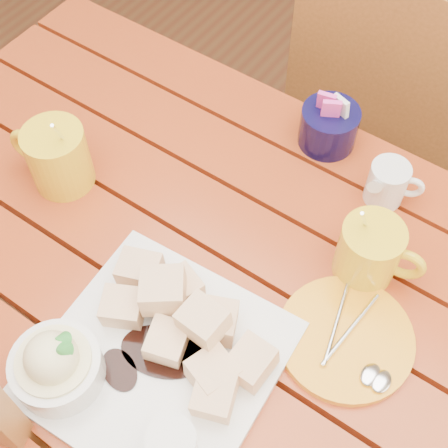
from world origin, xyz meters
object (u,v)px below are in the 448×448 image
Objects in this scene: coffee_mug_right at (371,252)px; dessert_plate at (138,357)px; orange_saucer at (346,339)px; table at (203,320)px; coffee_mug_left at (57,156)px; chair_far at (396,123)px.

dessert_plate is at bearing -131.16° from coffee_mug_right.
dessert_plate is 0.27m from orange_saucer.
coffee_mug_left is at bearing 173.29° from table.
dessert_plate is 0.86m from chair_far.
coffee_mug_right is (0.17, 0.30, 0.02)m from dessert_plate.
table is at bearing 83.49° from chair_far.
coffee_mug_left is at bearing -176.54° from coffee_mug_right.
coffee_mug_left is 0.49m from coffee_mug_right.
chair_far is (-0.14, 0.52, -0.28)m from coffee_mug_right.
coffee_mug_right reaches higher than orange_saucer.
coffee_mug_right is at bearing 41.52° from table.
coffee_mug_right is at bearing 105.40° from orange_saucer.
orange_saucer is at bearing 101.79° from chair_far.
orange_saucer is 0.70m from chair_far.
table is 1.30× the size of chair_far.
coffee_mug_right is (0.47, 0.12, -0.00)m from coffee_mug_left.
coffee_mug_left is 0.17× the size of chair_far.
dessert_plate is 1.95× the size of coffee_mug_left.
dessert_plate is 2.11× the size of coffee_mug_right.
coffee_mug_left reaches higher than orange_saucer.
dessert_plate is 0.34m from coffee_mug_right.
orange_saucer is at bearing -8.83° from coffee_mug_left.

